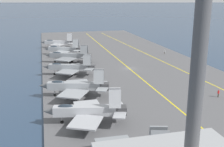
{
  "coord_description": "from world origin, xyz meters",
  "views": [
    {
      "loc": [
        -82.41,
        25.88,
        22.62
      ],
      "look_at": [
        -13.33,
        8.88,
        2.9
      ],
      "focal_mm": 45.0,
      "sensor_mm": 36.0,
      "label": 1
    }
  ],
  "objects_px": {
    "parked_jet_fifth": "(69,56)",
    "parked_jet_sixth": "(63,49)",
    "parked_jet_seventh": "(59,42)",
    "parked_jet_second": "(87,111)",
    "parked_jet_fourth": "(70,67)",
    "crew_white_vest": "(165,52)",
    "parked_jet_third": "(75,86)",
    "crew_red_vest": "(218,93)"
  },
  "relations": [
    {
      "from": "parked_jet_fifth",
      "to": "parked_jet_sixth",
      "type": "relative_size",
      "value": 1.07
    },
    {
      "from": "parked_jet_sixth",
      "to": "parked_jet_seventh",
      "type": "bearing_deg",
      "value": 3.03
    },
    {
      "from": "parked_jet_second",
      "to": "parked_jet_seventh",
      "type": "height_order",
      "value": "parked_jet_second"
    },
    {
      "from": "parked_jet_fourth",
      "to": "parked_jet_seventh",
      "type": "distance_m",
      "value": 46.37
    },
    {
      "from": "parked_jet_seventh",
      "to": "crew_white_vest",
      "type": "height_order",
      "value": "parked_jet_seventh"
    },
    {
      "from": "parked_jet_third",
      "to": "parked_jet_fourth",
      "type": "distance_m",
      "value": 18.19
    },
    {
      "from": "crew_white_vest",
      "to": "parked_jet_second",
      "type": "bearing_deg",
      "value": 144.15
    },
    {
      "from": "parked_jet_fifth",
      "to": "crew_red_vest",
      "type": "xyz_separation_m",
      "value": [
        -41.99,
        -29.8,
        -1.64
      ]
    },
    {
      "from": "parked_jet_fourth",
      "to": "crew_red_vest",
      "type": "distance_m",
      "value": 40.61
    },
    {
      "from": "parked_jet_second",
      "to": "parked_jet_fourth",
      "type": "bearing_deg",
      "value": -0.38
    },
    {
      "from": "crew_red_vest",
      "to": "parked_jet_fourth",
      "type": "bearing_deg",
      "value": 49.56
    },
    {
      "from": "parked_jet_fourth",
      "to": "parked_jet_sixth",
      "type": "xyz_separation_m",
      "value": [
        29.95,
        -0.4,
        -0.19
      ]
    },
    {
      "from": "parked_jet_second",
      "to": "parked_jet_fourth",
      "type": "height_order",
      "value": "parked_jet_second"
    },
    {
      "from": "parked_jet_seventh",
      "to": "crew_white_vest",
      "type": "relative_size",
      "value": 9.06
    },
    {
      "from": "parked_jet_third",
      "to": "parked_jet_fifth",
      "type": "bearing_deg",
      "value": -2.75
    },
    {
      "from": "parked_jet_second",
      "to": "parked_jet_third",
      "type": "bearing_deg",
      "value": 1.31
    },
    {
      "from": "parked_jet_second",
      "to": "crew_red_vest",
      "type": "height_order",
      "value": "parked_jet_second"
    },
    {
      "from": "parked_jet_second",
      "to": "parked_jet_sixth",
      "type": "relative_size",
      "value": 0.99
    },
    {
      "from": "parked_jet_fifth",
      "to": "parked_jet_seventh",
      "type": "distance_m",
      "value": 30.74
    },
    {
      "from": "parked_jet_sixth",
      "to": "crew_red_vest",
      "type": "xyz_separation_m",
      "value": [
        -56.27,
        -30.48,
        -1.3
      ]
    },
    {
      "from": "parked_jet_third",
      "to": "parked_jet_fourth",
      "type": "relative_size",
      "value": 1.05
    },
    {
      "from": "parked_jet_sixth",
      "to": "crew_red_vest",
      "type": "bearing_deg",
      "value": -151.55
    },
    {
      "from": "parked_jet_fourth",
      "to": "parked_jet_second",
      "type": "bearing_deg",
      "value": 179.62
    },
    {
      "from": "parked_jet_third",
      "to": "crew_red_vest",
      "type": "height_order",
      "value": "parked_jet_third"
    },
    {
      "from": "parked_jet_fifth",
      "to": "parked_jet_sixth",
      "type": "height_order",
      "value": "parked_jet_fifth"
    },
    {
      "from": "parked_jet_seventh",
      "to": "crew_red_vest",
      "type": "height_order",
      "value": "parked_jet_seventh"
    },
    {
      "from": "parked_jet_second",
      "to": "crew_red_vest",
      "type": "xyz_separation_m",
      "value": [
        6.29,
        -31.1,
        -1.47
      ]
    },
    {
      "from": "parked_jet_second",
      "to": "parked_jet_fifth",
      "type": "xyz_separation_m",
      "value": [
        48.28,
        -1.3,
        0.17
      ]
    },
    {
      "from": "parked_jet_fourth",
      "to": "parked_jet_fifth",
      "type": "height_order",
      "value": "parked_jet_fifth"
    },
    {
      "from": "parked_jet_third",
      "to": "parked_jet_sixth",
      "type": "bearing_deg",
      "value": -1.12
    },
    {
      "from": "parked_jet_second",
      "to": "crew_white_vest",
      "type": "relative_size",
      "value": 8.82
    },
    {
      "from": "parked_jet_seventh",
      "to": "parked_jet_second",
      "type": "bearing_deg",
      "value": -179.82
    },
    {
      "from": "parked_jet_second",
      "to": "parked_jet_seventh",
      "type": "distance_m",
      "value": 78.98
    },
    {
      "from": "parked_jet_fourth",
      "to": "parked_jet_sixth",
      "type": "relative_size",
      "value": 1.01
    },
    {
      "from": "crew_red_vest",
      "to": "parked_jet_seventh",
      "type": "bearing_deg",
      "value": 23.33
    },
    {
      "from": "parked_jet_fourth",
      "to": "parked_jet_seventh",
      "type": "height_order",
      "value": "parked_jet_seventh"
    },
    {
      "from": "crew_white_vest",
      "to": "parked_jet_sixth",
      "type": "bearing_deg",
      "value": 78.72
    },
    {
      "from": "parked_jet_seventh",
      "to": "parked_jet_third",
      "type": "bearing_deg",
      "value": 179.93
    },
    {
      "from": "parked_jet_second",
      "to": "parked_jet_sixth",
      "type": "distance_m",
      "value": 62.56
    },
    {
      "from": "crew_red_vest",
      "to": "parked_jet_third",
      "type": "bearing_deg",
      "value": 75.48
    },
    {
      "from": "parked_jet_seventh",
      "to": "crew_red_vest",
      "type": "distance_m",
      "value": 79.18
    },
    {
      "from": "parked_jet_sixth",
      "to": "crew_white_vest",
      "type": "distance_m",
      "value": 39.76
    }
  ]
}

